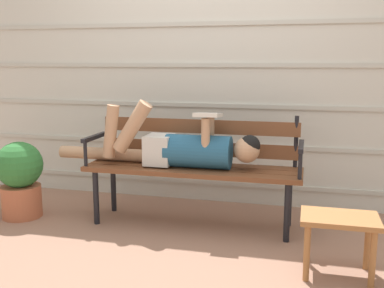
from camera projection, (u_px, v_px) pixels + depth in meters
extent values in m
plane|color=#936B56|center=(185.00, 234.00, 3.36)|extent=(12.00, 12.00, 0.00)
cube|color=beige|center=(211.00, 65.00, 3.97)|extent=(4.97, 0.06, 2.44)
cube|color=#B7B7AD|center=(209.00, 182.00, 4.12)|extent=(4.97, 0.02, 0.04)
cube|color=#B7B7AD|center=(210.00, 144.00, 4.06)|extent=(4.97, 0.02, 0.04)
cube|color=#B7B7AD|center=(210.00, 105.00, 4.00)|extent=(4.97, 0.02, 0.04)
cube|color=#B7B7AD|center=(210.00, 65.00, 3.93)|extent=(4.97, 0.02, 0.04)
cube|color=#B7B7AD|center=(210.00, 24.00, 3.87)|extent=(4.97, 0.02, 0.04)
cube|color=brown|center=(187.00, 174.00, 3.33)|extent=(1.65, 0.13, 0.04)
cube|color=brown|center=(192.00, 170.00, 3.47)|extent=(1.65, 0.13, 0.04)
cube|color=brown|center=(196.00, 165.00, 3.60)|extent=(1.65, 0.13, 0.04)
cube|color=brown|center=(198.00, 148.00, 3.64)|extent=(1.59, 0.05, 0.11)
cube|color=brown|center=(198.00, 126.00, 3.61)|extent=(1.59, 0.05, 0.11)
cylinder|color=black|center=(110.00, 134.00, 3.81)|extent=(0.03, 0.03, 0.39)
cylinder|color=black|center=(296.00, 142.00, 3.44)|extent=(0.03, 0.03, 0.39)
cylinder|color=black|center=(96.00, 198.00, 3.53)|extent=(0.04, 0.04, 0.42)
cylinder|color=black|center=(287.00, 213.00, 3.18)|extent=(0.04, 0.04, 0.42)
cylinder|color=black|center=(113.00, 186.00, 3.84)|extent=(0.04, 0.04, 0.42)
cylinder|color=black|center=(289.00, 199.00, 3.49)|extent=(0.04, 0.04, 0.42)
cube|color=black|center=(95.00, 137.00, 3.62)|extent=(0.04, 0.40, 0.03)
cylinder|color=black|center=(85.00, 153.00, 3.48)|extent=(0.03, 0.03, 0.20)
cube|color=black|center=(301.00, 146.00, 3.23)|extent=(0.04, 0.40, 0.03)
cylinder|color=black|center=(300.00, 165.00, 3.10)|extent=(0.03, 0.03, 0.20)
cylinder|color=#23567A|center=(198.00, 151.00, 3.43)|extent=(0.49, 0.25, 0.25)
cube|color=silver|center=(160.00, 150.00, 3.50)|extent=(0.20, 0.24, 0.23)
sphere|color=tan|center=(247.00, 150.00, 3.34)|extent=(0.19, 0.19, 0.19)
sphere|color=black|center=(250.00, 146.00, 3.32)|extent=(0.16, 0.16, 0.16)
cylinder|color=tan|center=(132.00, 127.00, 3.46)|extent=(0.32, 0.11, 0.42)
cylinder|color=tan|center=(111.00, 131.00, 3.51)|extent=(0.15, 0.09, 0.42)
cylinder|color=tan|center=(106.00, 154.00, 3.69)|extent=(0.80, 0.10, 0.10)
cylinder|color=tan|center=(206.00, 136.00, 3.31)|extent=(0.06, 0.06, 0.26)
cylinder|color=tan|center=(210.00, 133.00, 3.46)|extent=(0.06, 0.06, 0.26)
cube|color=silver|center=(208.00, 115.00, 3.36)|extent=(0.18, 0.25, 0.06)
cube|color=#9E6638|center=(340.00, 219.00, 2.65)|extent=(0.44, 0.31, 0.03)
cylinder|color=#9E6638|center=(307.00, 253.00, 2.61)|extent=(0.04, 0.04, 0.34)
cylinder|color=#9E6638|center=(373.00, 260.00, 2.53)|extent=(0.04, 0.04, 0.34)
cylinder|color=#9E6638|center=(307.00, 238.00, 2.85)|extent=(0.04, 0.04, 0.34)
cylinder|color=#9E6638|center=(367.00, 243.00, 2.76)|extent=(0.04, 0.04, 0.34)
cylinder|color=#AD5B3D|center=(22.00, 201.00, 3.71)|extent=(0.32, 0.32, 0.26)
sphere|color=#2D7033|center=(19.00, 165.00, 3.65)|extent=(0.37, 0.37, 0.37)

